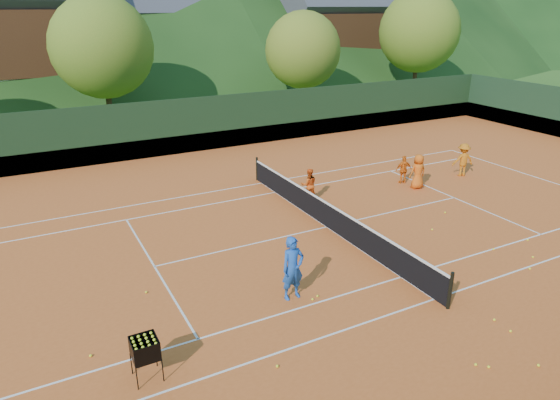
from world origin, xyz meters
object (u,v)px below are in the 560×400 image
coach (293,268)px  ball_hopper (145,349)px  student_b (404,170)px  student_c (418,171)px  student_a (309,185)px  chalet_right (334,31)px  chalet_mid (187,35)px  student_d (463,160)px  tennis_net (327,214)px

coach → ball_hopper: 4.58m
student_b → student_c: bearing=112.9°
coach → student_b: 10.97m
student_a → student_b: student_a is taller
student_b → chalet_right: 31.34m
student_b → chalet_mid: chalet_mid is taller
chalet_right → chalet_mid: bearing=164.1°
student_d → student_b: bearing=8.6°
student_a → student_c: (5.01, -0.98, 0.09)m
tennis_net → chalet_right: (20.00, 30.00, 4.74)m
ball_hopper → student_c: bearing=25.7°
student_d → ball_hopper: (-16.73, -6.89, -0.04)m
student_b → chalet_mid: bearing=-73.7°
chalet_right → student_b: bearing=-117.4°
chalet_right → coach: bearing=-124.9°
student_b → chalet_right: chalet_right is taller
ball_hopper → chalet_mid: chalet_mid is taller
ball_hopper → student_b: bearing=28.6°
student_d → chalet_mid: (-2.92, 31.99, 4.18)m
student_d → chalet_mid: size_ratio=0.12×
coach → student_a: (4.24, 6.20, -0.24)m
ball_hopper → student_a: bearing=41.2°
chalet_right → tennis_net: bearing=-123.7°
student_a → ball_hopper: student_a is taller
chalet_right → student_a: bearing=-125.1°
ball_hopper → chalet_mid: bearing=70.4°
coach → tennis_net: bearing=43.2°
student_c → tennis_net: bearing=22.4°
coach → student_d: coach is taller
chalet_right → ball_hopper: bearing=-128.6°
student_a → tennis_net: 2.77m
student_b → chalet_right: (14.28, 27.51, 4.59)m
student_a → chalet_right: chalet_right is taller
student_a → student_d: size_ratio=0.87×
chalet_mid → chalet_right: chalet_right is taller
student_a → chalet_mid: (5.20, 31.35, 4.28)m
ball_hopper → chalet_mid: (13.81, 38.88, 4.22)m
student_c → tennis_net: student_c is taller
student_c → ball_hopper: bearing=32.1°
student_c → student_b: bearing=-77.4°
student_a → student_d: 8.14m
student_a → chalet_mid: size_ratio=0.11×
chalet_mid → ball_hopper: bearing=-109.6°
student_d → ball_hopper: 18.09m
student_c → student_d: bearing=-167.3°
ball_hopper → chalet_right: size_ratio=0.08×
student_c → chalet_right: chalet_right is taller
student_d → tennis_net: student_d is taller
ball_hopper → chalet_right: bearing=51.4°
student_b → chalet_mid: 31.81m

